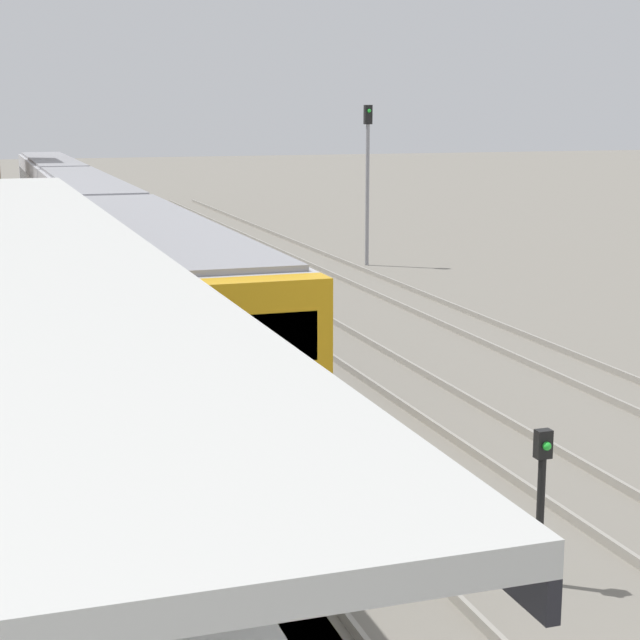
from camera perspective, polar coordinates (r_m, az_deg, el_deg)
name	(u,v)px	position (r m, az deg, el deg)	size (l,w,h in m)	color
platform_canopy	(9,241)	(17.99, -16.25, 4.09)	(4.00, 27.42, 2.96)	beige
person_on_platform	(184,406)	(14.62, -7.29, -4.57)	(0.40, 0.40, 1.66)	#2D2D33
train_near	(88,213)	(43.44, -12.26, 5.58)	(2.63, 51.70, 3.12)	gold
signal_post_near	(541,490)	(13.67, 11.72, -8.87)	(0.20, 0.21, 2.01)	black
signal_mast_far	(368,167)	(40.04, 2.55, 8.14)	(0.28, 0.29, 5.94)	gray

